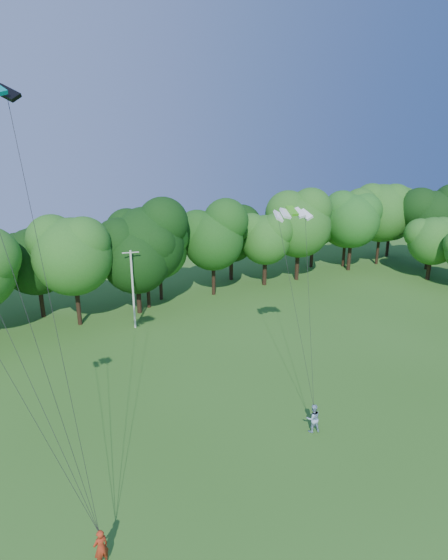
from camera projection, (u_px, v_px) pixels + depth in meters
utility_pole at (133, 289)px, 42.54m from camera, size 1.56×0.44×7.93m
kite_flyer_left at (101, 548)px, 18.84m from camera, size 0.75×0.58×1.84m
kite_flyer_right at (313, 418)px, 27.67m from camera, size 1.09×0.95×1.91m
kite_green at (292, 211)px, 28.47m from camera, size 2.61×1.56×0.56m
tree_back_center at (145, 235)px, 46.70m from camera, size 9.12×9.12×13.27m
tree_back_east at (353, 219)px, 61.51m from camera, size 8.28×8.28×12.05m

